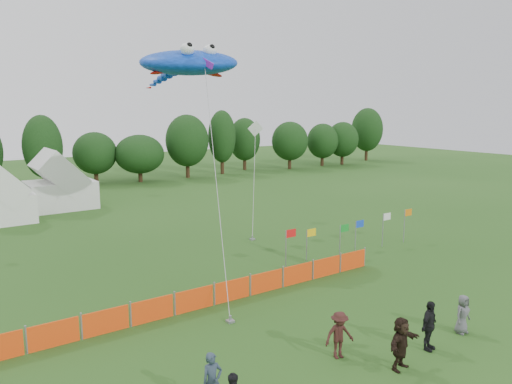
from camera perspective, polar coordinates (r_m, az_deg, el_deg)
ground at (r=19.80m, az=10.51°, el=-17.52°), size 160.00×160.00×0.00m
treeline at (r=59.08m, az=-20.91°, el=4.45°), size 104.57×8.78×8.36m
tent_left at (r=43.83m, az=-26.88°, el=-0.67°), size 4.20×4.20×3.71m
tent_right at (r=47.65m, az=-21.49°, el=0.66°), size 5.69×4.55×4.01m
barrier_fence at (r=23.40m, az=-4.87°, el=-11.63°), size 19.90×0.06×1.00m
flag_row at (r=31.37m, az=10.77°, el=-4.44°), size 10.73×0.78×2.25m
spectator_a at (r=16.03m, az=-5.02°, el=-20.75°), size 0.68×0.47×1.79m
spectator_c at (r=18.97m, az=9.50°, el=-15.82°), size 1.26×0.91×1.76m
spectator_d at (r=20.29m, az=19.17°, el=-14.24°), size 1.19×0.71×1.91m
spectator_e at (r=22.19m, az=22.53°, el=-12.77°), size 0.79×0.53×1.59m
spectator_f at (r=18.68m, az=16.24°, el=-16.28°), size 1.82×0.87×1.88m
stingray_kite at (r=32.42m, az=-7.99°, el=14.32°), size 8.18×19.61×12.76m
small_kite_white at (r=39.41m, az=-0.14°, el=4.52°), size 5.75×7.02×7.87m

